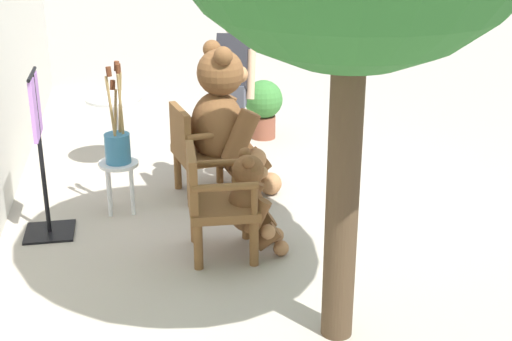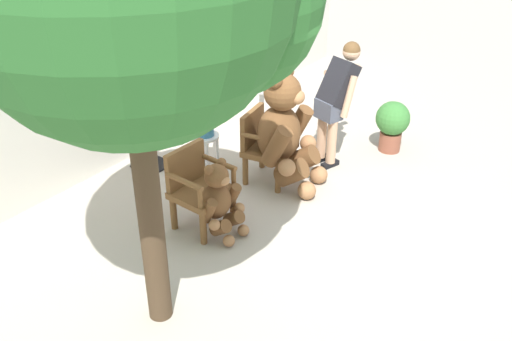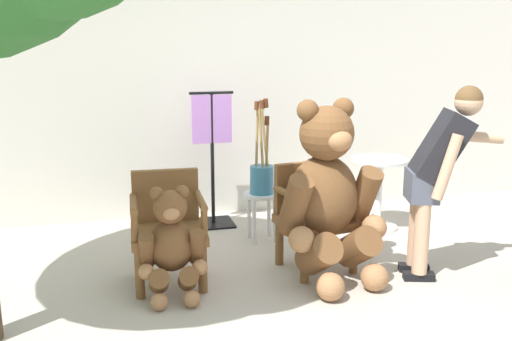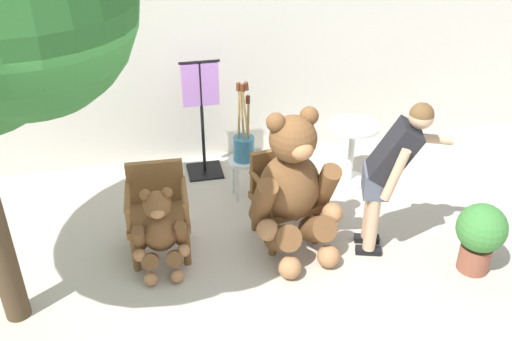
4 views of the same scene
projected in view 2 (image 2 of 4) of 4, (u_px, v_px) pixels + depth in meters
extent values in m
plane|color=#B2A899|center=(279.00, 217.00, 6.20)|extent=(60.00, 60.00, 0.00)
cube|color=silver|center=(114.00, 51.00, 6.74)|extent=(10.00, 0.16, 2.80)
cube|color=brown|center=(203.00, 193.00, 5.86)|extent=(0.58, 0.54, 0.07)
cylinder|color=brown|center=(203.00, 228.00, 5.70)|extent=(0.07, 0.07, 0.37)
cylinder|color=brown|center=(233.00, 208.00, 6.01)|extent=(0.07, 0.07, 0.37)
cylinder|color=brown|center=(174.00, 213.00, 5.92)|extent=(0.07, 0.07, 0.37)
cylinder|color=brown|center=(204.00, 195.00, 6.23)|extent=(0.07, 0.07, 0.37)
cube|color=brown|center=(185.00, 165.00, 5.86)|extent=(0.52, 0.08, 0.42)
cylinder|color=brown|center=(184.00, 181.00, 5.56)|extent=(0.07, 0.48, 0.06)
cylinder|color=brown|center=(200.00, 198.00, 5.50)|extent=(0.05, 0.05, 0.22)
cylinder|color=brown|center=(218.00, 162.00, 5.90)|extent=(0.07, 0.48, 0.06)
cylinder|color=brown|center=(234.00, 178.00, 5.84)|extent=(0.05, 0.05, 0.22)
cube|color=brown|center=(270.00, 149.00, 6.70)|extent=(0.65, 0.61, 0.07)
cylinder|color=brown|center=(278.00, 178.00, 6.55)|extent=(0.07, 0.07, 0.37)
cylinder|color=brown|center=(293.00, 161.00, 6.91)|extent=(0.07, 0.07, 0.37)
cylinder|color=brown|center=(245.00, 170.00, 6.71)|extent=(0.07, 0.07, 0.37)
cylinder|color=brown|center=(262.00, 154.00, 7.07)|extent=(0.07, 0.07, 0.37)
cube|color=brown|center=(252.00, 127.00, 6.66)|extent=(0.52, 0.16, 0.42)
cylinder|color=brown|center=(261.00, 138.00, 6.38)|extent=(0.14, 0.48, 0.06)
cylinder|color=brown|center=(278.00, 151.00, 6.35)|extent=(0.05, 0.05, 0.22)
cylinder|color=brown|center=(279.00, 121.00, 6.77)|extent=(0.14, 0.48, 0.06)
cylinder|color=brown|center=(295.00, 133.00, 6.74)|extent=(0.05, 0.05, 0.22)
ellipsoid|color=brown|center=(279.00, 133.00, 6.52)|extent=(0.66, 0.59, 0.67)
sphere|color=brown|center=(282.00, 92.00, 6.25)|extent=(0.42, 0.42, 0.42)
ellipsoid|color=#A47148|center=(298.00, 97.00, 6.20)|extent=(0.23, 0.19, 0.16)
sphere|color=black|center=(298.00, 96.00, 6.19)|extent=(0.06, 0.06, 0.06)
sphere|color=brown|center=(275.00, 81.00, 6.04)|extent=(0.17, 0.17, 0.17)
sphere|color=brown|center=(287.00, 71.00, 6.29)|extent=(0.17, 0.17, 0.17)
cylinder|color=brown|center=(277.00, 147.00, 6.23)|extent=(0.25, 0.40, 0.50)
sphere|color=#A47148|center=(287.00, 168.00, 6.28)|extent=(0.20, 0.20, 0.20)
cylinder|color=brown|center=(298.00, 125.00, 6.72)|extent=(0.25, 0.40, 0.50)
sphere|color=#A47148|center=(308.00, 143.00, 6.79)|extent=(0.20, 0.20, 0.20)
cylinder|color=brown|center=(292.00, 172.00, 6.47)|extent=(0.32, 0.45, 0.39)
sphere|color=#A47148|center=(307.00, 190.00, 6.46)|extent=(0.21, 0.21, 0.21)
cylinder|color=brown|center=(303.00, 159.00, 6.74)|extent=(0.32, 0.45, 0.39)
sphere|color=#A47148|center=(319.00, 175.00, 6.77)|extent=(0.21, 0.21, 0.21)
ellipsoid|color=brown|center=(216.00, 201.00, 5.78)|extent=(0.35, 0.30, 0.39)
sphere|color=brown|center=(217.00, 176.00, 5.62)|extent=(0.25, 0.25, 0.25)
ellipsoid|color=#A47148|center=(225.00, 181.00, 5.57)|extent=(0.12, 0.10, 0.09)
sphere|color=black|center=(225.00, 180.00, 5.57)|extent=(0.04, 0.04, 0.04)
sphere|color=brown|center=(209.00, 170.00, 5.51)|extent=(0.10, 0.10, 0.10)
sphere|color=brown|center=(222.00, 163.00, 5.64)|extent=(0.10, 0.10, 0.10)
cylinder|color=brown|center=(209.00, 211.00, 5.62)|extent=(0.12, 0.22, 0.29)
sphere|color=#A47148|center=(214.00, 225.00, 5.63)|extent=(0.12, 0.12, 0.12)
cylinder|color=brown|center=(233.00, 195.00, 5.87)|extent=(0.12, 0.22, 0.29)
sphere|color=#A47148|center=(239.00, 208.00, 5.89)|extent=(0.12, 0.12, 0.12)
cylinder|color=brown|center=(221.00, 228.00, 5.73)|extent=(0.15, 0.25, 0.23)
sphere|color=#A47148|center=(229.00, 241.00, 5.72)|extent=(0.12, 0.12, 0.12)
cylinder|color=brown|center=(234.00, 218.00, 5.88)|extent=(0.15, 0.25, 0.23)
sphere|color=#A47148|center=(243.00, 230.00, 5.87)|extent=(0.12, 0.12, 0.12)
cube|color=black|center=(330.00, 164.00, 7.16)|extent=(0.26, 0.16, 0.06)
cylinder|color=tan|center=(332.00, 133.00, 6.94)|extent=(0.12, 0.12, 0.82)
cube|color=black|center=(320.00, 159.00, 7.28)|extent=(0.26, 0.16, 0.06)
cylinder|color=tan|center=(322.00, 127.00, 7.06)|extent=(0.12, 0.12, 0.82)
cube|color=#4C5160|center=(329.00, 109.00, 6.86)|extent=(0.30, 0.35, 0.24)
cube|color=black|center=(338.00, 83.00, 6.77)|extent=(0.51, 0.43, 0.57)
sphere|color=tan|center=(352.00, 52.00, 6.70)|extent=(0.21, 0.21, 0.21)
sphere|color=brown|center=(352.00, 50.00, 6.69)|extent=(0.21, 0.21, 0.21)
cylinder|color=tan|center=(343.00, 70.00, 7.01)|extent=(0.56, 0.25, 0.12)
cylinder|color=tan|center=(349.00, 97.00, 6.70)|extent=(0.22, 0.14, 0.51)
cylinder|color=silver|center=(205.00, 136.00, 6.91)|extent=(0.34, 0.34, 0.03)
cylinder|color=silver|center=(205.00, 148.00, 7.14)|extent=(0.04, 0.04, 0.43)
cylinder|color=silver|center=(195.00, 154.00, 7.00)|extent=(0.04, 0.04, 0.43)
cylinder|color=silver|center=(217.00, 152.00, 7.04)|extent=(0.04, 0.04, 0.43)
cylinder|color=silver|center=(207.00, 158.00, 6.90)|extent=(0.04, 0.04, 0.43)
cylinder|color=teal|center=(205.00, 125.00, 6.84)|extent=(0.22, 0.22, 0.26)
cylinder|color=#997A47|center=(206.00, 103.00, 6.65)|extent=(0.06, 0.04, 0.71)
cylinder|color=#592D19|center=(205.00, 71.00, 6.45)|extent=(0.05, 0.05, 0.08)
cylinder|color=#997A47|center=(208.00, 101.00, 6.68)|extent=(0.11, 0.07, 0.72)
cylinder|color=#592D19|center=(206.00, 69.00, 6.48)|extent=(0.05, 0.05, 0.09)
cylinder|color=#997A47|center=(200.00, 103.00, 6.67)|extent=(0.05, 0.08, 0.70)
cylinder|color=#592D19|center=(198.00, 71.00, 6.48)|extent=(0.05, 0.05, 0.08)
cylinder|color=#997A47|center=(206.00, 106.00, 6.76)|extent=(0.03, 0.07, 0.56)
cylinder|color=#592D19|center=(205.00, 81.00, 6.60)|extent=(0.04, 0.05, 0.08)
cylinder|color=white|center=(262.00, 86.00, 7.65)|extent=(0.56, 0.56, 0.03)
cylinder|color=white|center=(262.00, 110.00, 7.83)|extent=(0.07, 0.07, 0.69)
cylinder|color=white|center=(261.00, 132.00, 7.99)|extent=(0.40, 0.40, 0.03)
cylinder|color=#473523|center=(149.00, 206.00, 4.36)|extent=(0.20, 0.20, 2.23)
cylinder|color=brown|center=(390.00, 141.00, 7.49)|extent=(0.28, 0.28, 0.26)
sphere|color=#3D7F38|center=(393.00, 118.00, 7.32)|extent=(0.44, 0.44, 0.44)
cube|color=black|center=(153.00, 165.00, 7.18)|extent=(0.40, 0.40, 0.02)
cylinder|color=black|center=(148.00, 117.00, 6.85)|extent=(0.04, 0.04, 1.35)
cylinder|color=black|center=(142.00, 63.00, 6.52)|extent=(0.44, 0.03, 0.03)
cube|color=#B77AD1|center=(144.00, 84.00, 6.65)|extent=(0.40, 0.03, 0.48)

